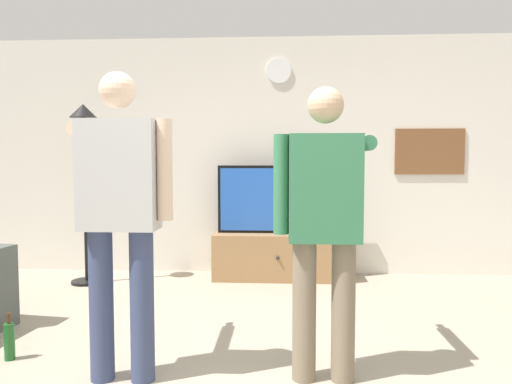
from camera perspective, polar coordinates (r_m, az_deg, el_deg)
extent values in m
cube|color=silver|center=(5.56, 0.33, 4.26)|extent=(6.40, 0.10, 2.70)
cube|color=#997047|center=(5.30, 2.62, -7.65)|extent=(1.41, 0.41, 0.50)
sphere|color=black|center=(5.08, 2.59, -7.86)|extent=(0.04, 0.04, 0.04)
cube|color=black|center=(5.27, 2.65, -0.88)|extent=(1.33, 0.06, 0.74)
cube|color=blue|center=(5.23, 2.64, -0.91)|extent=(1.27, 0.01, 0.68)
cylinder|color=white|center=(5.58, 2.72, 14.23)|extent=(0.28, 0.03, 0.28)
cube|color=brown|center=(5.73, 19.95, 4.56)|extent=(0.77, 0.04, 0.51)
cylinder|color=black|center=(5.48, -19.49, -10.02)|extent=(0.32, 0.32, 0.03)
cylinder|color=black|center=(5.34, -19.69, -0.88)|extent=(0.04, 0.04, 1.72)
cone|color=black|center=(5.35, -19.91, 9.09)|extent=(0.28, 0.28, 0.14)
cylinder|color=#384266|center=(3.04, -17.94, -12.68)|extent=(0.14, 0.14, 0.90)
cylinder|color=#384266|center=(2.96, -13.42, -13.04)|extent=(0.14, 0.14, 0.90)
cube|color=#B7B7B7|center=(2.87, -15.98, 1.97)|extent=(0.44, 0.22, 0.64)
sphere|color=beige|center=(2.90, -16.16, 11.56)|extent=(0.21, 0.21, 0.21)
cylinder|color=beige|center=(3.24, -18.85, 6.85)|extent=(0.09, 0.58, 0.09)
cube|color=white|center=(3.54, -16.89, 6.61)|extent=(0.04, 0.12, 0.04)
cylinder|color=beige|center=(2.80, -10.82, 2.59)|extent=(0.09, 0.09, 0.58)
cylinder|color=#7A6B56|center=(2.92, 5.76, -13.88)|extent=(0.14, 0.14, 0.83)
cylinder|color=#7A6B56|center=(2.94, 10.35, -13.81)|extent=(0.14, 0.14, 0.83)
cube|color=#33724C|center=(2.80, 8.20, 0.47)|extent=(0.42, 0.22, 0.62)
sphere|color=tan|center=(2.81, 8.29, 10.20)|extent=(0.21, 0.21, 0.21)
cylinder|color=#33724C|center=(2.79, 3.01, 0.92)|extent=(0.09, 0.09, 0.58)
cylinder|color=#33724C|center=(3.11, 12.45, 5.55)|extent=(0.09, 0.58, 0.09)
cube|color=white|center=(3.43, 11.60, 5.39)|extent=(0.04, 0.12, 0.04)
cylinder|color=#1E5923|center=(3.64, -27.31, -15.56)|extent=(0.07, 0.07, 0.24)
cylinder|color=#4C2814|center=(3.60, -27.39, -13.22)|extent=(0.02, 0.02, 0.07)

